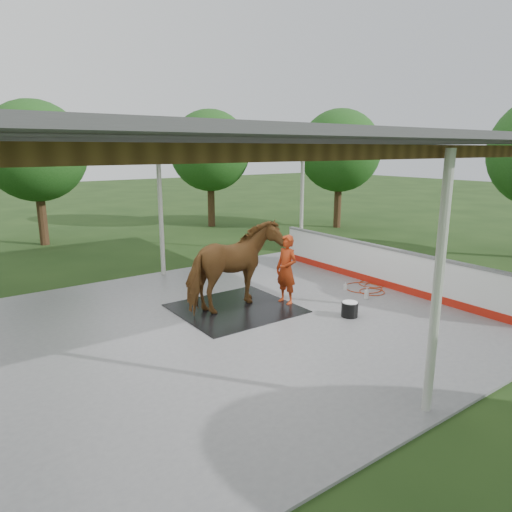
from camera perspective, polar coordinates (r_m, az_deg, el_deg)
ground at (r=10.72m, az=-0.90°, el=-8.00°), size 100.00×100.00×0.00m
concrete_slab at (r=10.71m, az=-0.90°, el=-7.88°), size 12.00×10.00×0.05m
pavilion_structure at (r=9.99m, az=-0.98°, el=13.70°), size 12.60×10.60×4.05m
dasher_board at (r=13.57m, az=15.26°, el=-1.27°), size 0.16×8.00×1.15m
tree_belt at (r=10.91m, az=-2.41°, el=12.72°), size 28.00×28.00×5.80m
rubber_mat at (r=11.31m, az=-2.60°, el=-6.54°), size 2.76×2.59×0.02m
horse at (r=10.99m, az=-2.65°, el=-1.31°), size 2.65×1.53×2.11m
handler at (r=11.48m, az=3.82°, el=-1.71°), size 0.49×0.68×1.76m
wash_bucket at (r=10.96m, az=11.63°, el=-6.51°), size 0.39×0.39×0.36m
soap_bottle_a at (r=12.29m, az=13.67°, el=-4.54°), size 0.18×0.18×0.32m
soap_bottle_b at (r=12.99m, az=11.11°, el=-3.70°), size 0.14×0.14×0.21m
hose_coil at (r=13.32m, az=13.77°, el=-3.83°), size 2.09×1.32×0.02m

